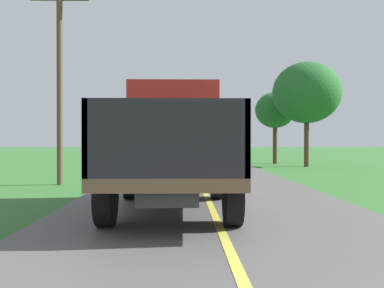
% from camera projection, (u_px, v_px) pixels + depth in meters
% --- Properties ---
extents(banana_truck_near, '(2.38, 5.82, 2.80)m').
position_uv_depth(banana_truck_near, '(174.00, 142.00, 9.72)').
color(banana_truck_near, '#2D2D30').
rests_on(banana_truck_near, road_surface).
extents(banana_truck_far, '(2.38, 5.81, 2.80)m').
position_uv_depth(banana_truck_far, '(186.00, 141.00, 21.30)').
color(banana_truck_far, '#2D2D30').
rests_on(banana_truck_far, road_surface).
extents(utility_pole_roadside, '(1.98, 0.20, 6.71)m').
position_uv_depth(utility_pole_roadside, '(60.00, 77.00, 14.80)').
color(utility_pole_roadside, brown).
rests_on(utility_pole_roadside, ground).
extents(roadside_tree_near_left, '(2.56, 2.56, 4.62)m').
position_uv_depth(roadside_tree_near_left, '(275.00, 110.00, 28.23)').
color(roadside_tree_near_left, '#4C3823').
rests_on(roadside_tree_near_left, ground).
extents(roadside_tree_mid_right, '(3.89, 3.89, 5.99)m').
position_uv_depth(roadside_tree_mid_right, '(307.00, 93.00, 25.00)').
color(roadside_tree_mid_right, '#4C3823').
rests_on(roadside_tree_mid_right, ground).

